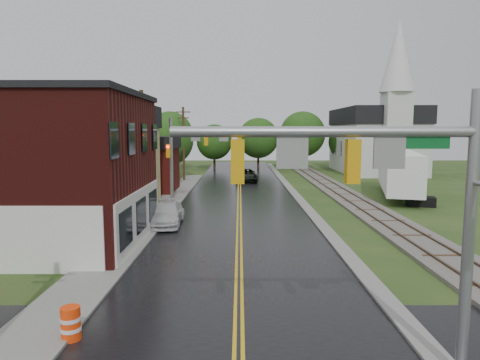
{
  "coord_description": "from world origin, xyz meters",
  "views": [
    {
      "loc": [
        0.03,
        -8.13,
        6.24
      ],
      "look_at": [
        0.05,
        15.27,
        3.5
      ],
      "focal_mm": 32.0,
      "sensor_mm": 36.0,
      "label": 1
    }
  ],
  "objects_px": {
    "church": "(378,133)",
    "utility_pole_c": "(184,143)",
    "brick_building": "(10,169)",
    "suv_dark": "(246,176)",
    "semi_trailer": "(399,171)",
    "traffic_signal_far": "(197,146)",
    "tree_left_c": "(116,146)",
    "utility_pole_b": "(143,152)",
    "tree_left_e": "(169,141)",
    "construction_barrel": "(71,324)",
    "pickup_white": "(166,214)",
    "traffic_signal_near": "(383,184)",
    "tree_left_b": "(48,136)"
  },
  "relations": [
    {
      "from": "tree_left_e",
      "to": "suv_dark",
      "type": "bearing_deg",
      "value": -14.99
    },
    {
      "from": "tree_left_b",
      "to": "suv_dark",
      "type": "bearing_deg",
      "value": 31.48
    },
    {
      "from": "church",
      "to": "utility_pole_c",
      "type": "xyz_separation_m",
      "value": [
        -26.8,
        -9.74,
        -1.11
      ]
    },
    {
      "from": "traffic_signal_far",
      "to": "utility_pole_b",
      "type": "xyz_separation_m",
      "value": [
        -3.33,
        -5.0,
        -0.25
      ]
    },
    {
      "from": "traffic_signal_near",
      "to": "traffic_signal_far",
      "type": "distance_m",
      "value": 25.94
    },
    {
      "from": "brick_building",
      "to": "semi_trailer",
      "type": "relative_size",
      "value": 1.03
    },
    {
      "from": "semi_trailer",
      "to": "pickup_white",
      "type": "bearing_deg",
      "value": -148.7
    },
    {
      "from": "utility_pole_b",
      "to": "pickup_white",
      "type": "distance_m",
      "value": 5.09
    },
    {
      "from": "pickup_white",
      "to": "semi_trailer",
      "type": "relative_size",
      "value": 0.36
    },
    {
      "from": "tree_left_e",
      "to": "utility_pole_b",
      "type": "bearing_deg",
      "value": -85.1
    },
    {
      "from": "utility_pole_c",
      "to": "tree_left_b",
      "type": "bearing_deg",
      "value": -132.39
    },
    {
      "from": "utility_pole_b",
      "to": "tree_left_e",
      "type": "xyz_separation_m",
      "value": [
        -2.05,
        23.9,
        0.09
      ]
    },
    {
      "from": "traffic_signal_far",
      "to": "utility_pole_c",
      "type": "bearing_deg",
      "value": 101.09
    },
    {
      "from": "brick_building",
      "to": "church",
      "type": "relative_size",
      "value": 0.71
    },
    {
      "from": "tree_left_c",
      "to": "construction_barrel",
      "type": "height_order",
      "value": "tree_left_c"
    },
    {
      "from": "tree_left_c",
      "to": "construction_barrel",
      "type": "relative_size",
      "value": 7.46
    },
    {
      "from": "tree_left_b",
      "to": "tree_left_e",
      "type": "height_order",
      "value": "tree_left_b"
    },
    {
      "from": "suv_dark",
      "to": "traffic_signal_far",
      "type": "bearing_deg",
      "value": -107.61
    },
    {
      "from": "traffic_signal_far",
      "to": "construction_barrel",
      "type": "height_order",
      "value": "traffic_signal_far"
    },
    {
      "from": "church",
      "to": "suv_dark",
      "type": "height_order",
      "value": "church"
    },
    {
      "from": "semi_trailer",
      "to": "tree_left_c",
      "type": "bearing_deg",
      "value": 163.85
    },
    {
      "from": "tree_left_c",
      "to": "tree_left_e",
      "type": "bearing_deg",
      "value": 50.19
    },
    {
      "from": "church",
      "to": "semi_trailer",
      "type": "height_order",
      "value": "church"
    },
    {
      "from": "traffic_signal_far",
      "to": "tree_left_b",
      "type": "xyz_separation_m",
      "value": [
        -14.38,
        4.9,
        0.74
      ]
    },
    {
      "from": "traffic_signal_far",
      "to": "utility_pole_c",
      "type": "distance_m",
      "value": 17.33
    },
    {
      "from": "traffic_signal_near",
      "to": "tree_left_c",
      "type": "bearing_deg",
      "value": 114.56
    },
    {
      "from": "pickup_white",
      "to": "brick_building",
      "type": "bearing_deg",
      "value": -150.95
    },
    {
      "from": "utility_pole_b",
      "to": "suv_dark",
      "type": "relative_size",
      "value": 1.65
    },
    {
      "from": "traffic_signal_near",
      "to": "utility_pole_c",
      "type": "xyz_separation_m",
      "value": [
        -10.27,
        42.0,
        -0.25
      ]
    },
    {
      "from": "construction_barrel",
      "to": "utility_pole_c",
      "type": "bearing_deg",
      "value": 92.58
    },
    {
      "from": "traffic_signal_far",
      "to": "tree_left_b",
      "type": "distance_m",
      "value": 15.21
    },
    {
      "from": "brick_building",
      "to": "suv_dark",
      "type": "relative_size",
      "value": 2.62
    },
    {
      "from": "utility_pole_b",
      "to": "tree_left_e",
      "type": "bearing_deg",
      "value": 94.9
    },
    {
      "from": "utility_pole_b",
      "to": "semi_trailer",
      "type": "relative_size",
      "value": 0.65
    },
    {
      "from": "utility_pole_c",
      "to": "pickup_white",
      "type": "xyz_separation_m",
      "value": [
        2.0,
        -24.44,
        -3.99
      ]
    },
    {
      "from": "pickup_white",
      "to": "suv_dark",
      "type": "bearing_deg",
      "value": 75.08
    },
    {
      "from": "traffic_signal_near",
      "to": "tree_left_c",
      "type": "relative_size",
      "value": 0.96
    },
    {
      "from": "utility_pole_c",
      "to": "semi_trailer",
      "type": "bearing_deg",
      "value": -29.78
    },
    {
      "from": "tree_left_c",
      "to": "semi_trailer",
      "type": "bearing_deg",
      "value": -16.15
    },
    {
      "from": "suv_dark",
      "to": "semi_trailer",
      "type": "xyz_separation_m",
      "value": [
        14.14,
        -11.75,
        1.71
      ]
    },
    {
      "from": "tree_left_e",
      "to": "construction_barrel",
      "type": "xyz_separation_m",
      "value": [
        3.85,
        -41.9,
        -4.3
      ]
    },
    {
      "from": "traffic_signal_near",
      "to": "traffic_signal_far",
      "type": "height_order",
      "value": "same"
    },
    {
      "from": "tree_left_c",
      "to": "utility_pole_b",
      "type": "bearing_deg",
      "value": -68.51
    },
    {
      "from": "construction_barrel",
      "to": "church",
      "type": "bearing_deg",
      "value": 63.31
    },
    {
      "from": "tree_left_b",
      "to": "church",
      "type": "bearing_deg",
      "value": 29.99
    },
    {
      "from": "construction_barrel",
      "to": "suv_dark",
      "type": "bearing_deg",
      "value": 81.61
    },
    {
      "from": "traffic_signal_near",
      "to": "traffic_signal_far",
      "type": "bearing_deg",
      "value": 105.52
    },
    {
      "from": "pickup_white",
      "to": "construction_barrel",
      "type": "height_order",
      "value": "pickup_white"
    },
    {
      "from": "traffic_signal_near",
      "to": "tree_left_c",
      "type": "distance_m",
      "value": 41.67
    },
    {
      "from": "brick_building",
      "to": "utility_pole_b",
      "type": "relative_size",
      "value": 1.59
    }
  ]
}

